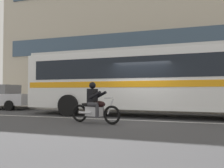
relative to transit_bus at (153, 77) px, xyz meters
The scene contains 7 objects.
ground_plane 2.26m from the transit_bus, 107.35° to the right, with size 60.00×60.00×0.00m, color #3D3D3F.
sidewalk_curb 4.32m from the transit_bus, 95.46° to the left, with size 28.00×3.80×0.15m, color #B7B2A8.
lane_center_stripe 2.63m from the transit_bus, 101.75° to the right, with size 26.60×0.14×0.01m, color silver.
office_building_facade 8.14m from the transit_bus, 93.45° to the left, with size 28.00×0.89×14.28m.
transit_bus is the anchor object (origin of this frame).
motorcycle_with_rider 3.78m from the transit_bus, 120.17° to the right, with size 2.12×0.71×1.56m.
parked_hatchback_downstreet 10.54m from the transit_bus, behind, with size 4.49×1.93×1.64m.
Camera 1 is at (1.87, -10.15, 1.21)m, focal length 37.33 mm.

